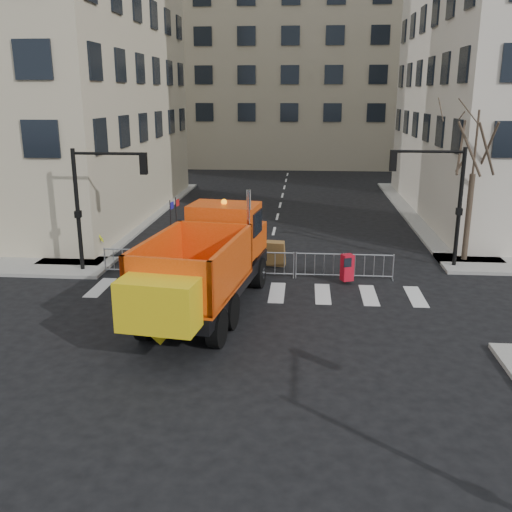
# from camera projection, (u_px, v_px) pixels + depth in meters

# --- Properties ---
(ground) EXTENTS (120.00, 120.00, 0.00)m
(ground) POSITION_uv_depth(u_px,v_px,m) (245.00, 352.00, 17.37)
(ground) COLOR black
(ground) RESTS_ON ground
(sidewalk_back) EXTENTS (64.00, 5.00, 0.15)m
(sidewalk_back) POSITION_uv_depth(u_px,v_px,m) (265.00, 268.00, 25.49)
(sidewalk_back) COLOR gray
(sidewalk_back) RESTS_ON ground
(building_far) EXTENTS (30.00, 18.00, 24.00)m
(building_far) POSITION_uv_depth(u_px,v_px,m) (293.00, 53.00, 63.90)
(building_far) COLOR tan
(building_far) RESTS_ON ground
(traffic_light_left) EXTENTS (0.18, 0.18, 5.40)m
(traffic_light_left) POSITION_uv_depth(u_px,v_px,m) (78.00, 212.00, 24.47)
(traffic_light_left) COLOR black
(traffic_light_left) RESTS_ON ground
(traffic_light_right) EXTENTS (0.18, 0.18, 5.40)m
(traffic_light_right) POSITION_uv_depth(u_px,v_px,m) (459.00, 209.00, 25.03)
(traffic_light_right) COLOR black
(traffic_light_right) RESTS_ON ground
(crowd_barriers) EXTENTS (12.60, 0.60, 1.10)m
(crowd_barriers) POSITION_uv_depth(u_px,v_px,m) (246.00, 263.00, 24.56)
(crowd_barriers) COLOR #9EA0A5
(crowd_barriers) RESTS_ON ground
(street_tree) EXTENTS (3.00, 3.00, 7.50)m
(street_tree) POSITION_uv_depth(u_px,v_px,m) (472.00, 182.00, 25.65)
(street_tree) COLOR #382B21
(street_tree) RESTS_ON ground
(plow_truck) EXTENTS (4.55, 11.27, 4.26)m
(plow_truck) POSITION_uv_depth(u_px,v_px,m) (206.00, 262.00, 20.00)
(plow_truck) COLOR black
(plow_truck) RESTS_ON ground
(cop_a) EXTENTS (0.87, 0.77, 2.00)m
(cop_a) POSITION_uv_depth(u_px,v_px,m) (208.00, 256.00, 23.99)
(cop_a) COLOR black
(cop_a) RESTS_ON ground
(cop_b) EXTENTS (0.90, 0.74, 1.71)m
(cop_b) POSITION_uv_depth(u_px,v_px,m) (217.00, 260.00, 24.00)
(cop_b) COLOR black
(cop_b) RESTS_ON ground
(cop_c) EXTENTS (1.30, 1.00, 2.06)m
(cop_c) POSITION_uv_depth(u_px,v_px,m) (214.00, 256.00, 23.96)
(cop_c) COLOR black
(cop_c) RESTS_ON ground
(worker) EXTENTS (1.41, 1.09, 1.93)m
(worker) POSITION_uv_depth(u_px,v_px,m) (90.00, 236.00, 26.98)
(worker) COLOR #CCDD1A
(worker) RESTS_ON sidewalk_back
(newspaper_box) EXTENTS (0.57, 0.55, 1.10)m
(newspaper_box) POSITION_uv_depth(u_px,v_px,m) (347.00, 267.00, 23.46)
(newspaper_box) COLOR red
(newspaper_box) RESTS_ON sidewalk_back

